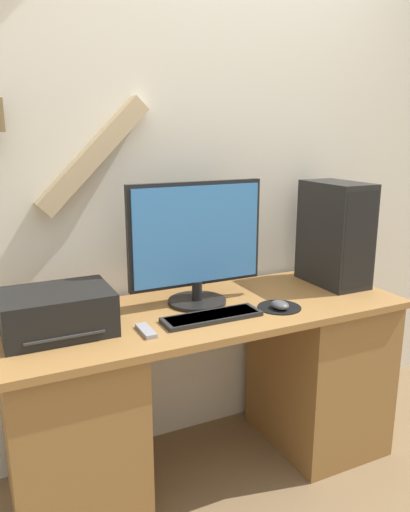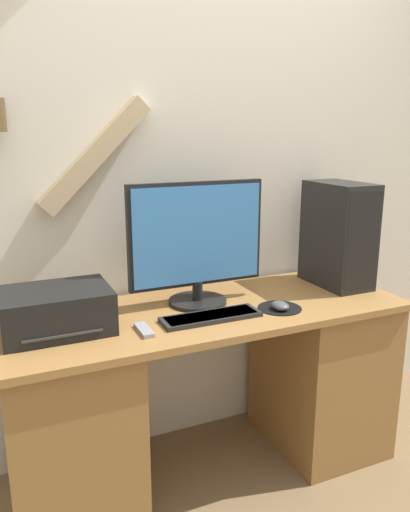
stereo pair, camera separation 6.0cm
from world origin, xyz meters
name	(u,v)px [view 1 (the left image)]	position (x,y,z in m)	size (l,w,h in m)	color
wall_back	(169,167)	(-0.02, 0.69, 1.36)	(6.40, 0.17, 2.80)	silver
desk	(209,389)	(0.00, 0.32, 0.41)	(1.71, 0.63, 0.79)	olive
monitor	(197,241)	(-0.02, 0.40, 1.07)	(0.61, 0.25, 0.53)	black
keyboard	(212,317)	(-0.04, 0.20, 0.80)	(0.41, 0.12, 0.02)	black
mousepad	(279,307)	(0.27, 0.19, 0.79)	(0.19, 0.19, 0.00)	black
mouse	(280,305)	(0.26, 0.17, 0.81)	(0.07, 0.09, 0.03)	#4C4C51
computer_tower	(335,234)	(0.71, 0.37, 1.04)	(0.20, 0.35, 0.50)	black
printer	(57,312)	(-0.62, 0.33, 0.87)	(0.40, 0.30, 0.16)	black
remote_control	(146,331)	(-0.33, 0.18, 0.80)	(0.04, 0.13, 0.02)	gray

